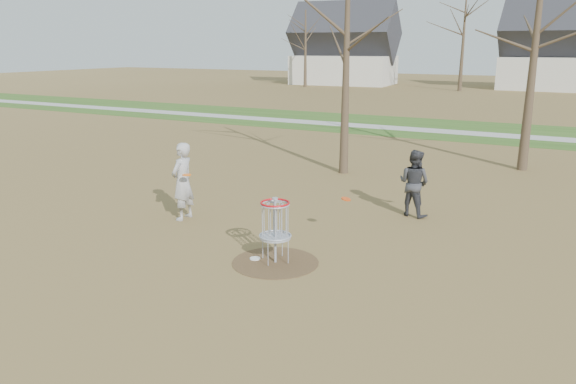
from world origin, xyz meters
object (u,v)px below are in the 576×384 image
object	(u,v)px
player_standing	(183,181)
player_throwing	(414,183)
disc_grounded	(255,258)
disc_golf_basket	(275,220)

from	to	relation	value
player_standing	player_throwing	bearing A→B (deg)	119.18
player_standing	disc_grounded	world-z (taller)	player_standing
disc_grounded	disc_golf_basket	world-z (taller)	disc_golf_basket
disc_golf_basket	player_standing	bearing A→B (deg)	156.74
player_standing	disc_golf_basket	distance (m)	3.87
disc_grounded	player_throwing	bearing A→B (deg)	66.38
player_throwing	disc_golf_basket	distance (m)	4.86
player_throwing	disc_grounded	size ratio (longest dim) A/B	7.98
player_standing	disc_golf_basket	xyz separation A→B (m)	(3.55, -1.53, -0.08)
player_standing	player_throwing	world-z (taller)	player_standing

